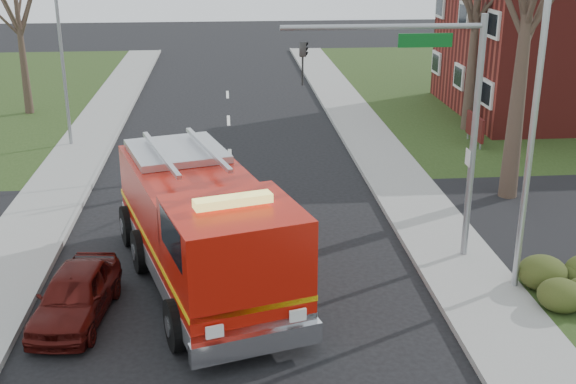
{
  "coord_description": "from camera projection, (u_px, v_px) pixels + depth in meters",
  "views": [
    {
      "loc": [
        -0.08,
        -16.63,
        8.74
      ],
      "look_at": [
        1.54,
        1.95,
        2.0
      ],
      "focal_mm": 45.0,
      "sensor_mm": 36.0,
      "label": 1
    }
  ],
  "objects": [
    {
      "name": "ground",
      "position": [
        235.0,
        292.0,
        18.56
      ],
      "size": [
        120.0,
        120.0,
        0.0
      ],
      "primitive_type": "plane",
      "color": "black",
      "rests_on": "ground"
    },
    {
      "name": "sidewalk_right",
      "position": [
        470.0,
        280.0,
        19.04
      ],
      "size": [
        2.4,
        80.0,
        0.15
      ],
      "primitive_type": "cube",
      "color": "gray",
      "rests_on": "ground"
    },
    {
      "name": "health_center_sign",
      "position": [
        475.0,
        127.0,
        30.83
      ],
      "size": [
        0.12,
        2.0,
        1.4
      ],
      "color": "#4A1211",
      "rests_on": "ground"
    },
    {
      "name": "bare_tree_left",
      "position": [
        16.0,
        2.0,
        34.59
      ],
      "size": [
        4.5,
        4.5,
        9.0
      ],
      "color": "#392921",
      "rests_on": "ground"
    },
    {
      "name": "traffic_signal_mast",
      "position": [
        430.0,
        96.0,
        18.79
      ],
      "size": [
        5.29,
        0.18,
        6.8
      ],
      "color": "gray",
      "rests_on": "ground"
    },
    {
      "name": "streetlight_pole",
      "position": [
        531.0,
        119.0,
        17.13
      ],
      "size": [
        1.48,
        0.16,
        8.4
      ],
      "color": "#B7BABF",
      "rests_on": "ground"
    },
    {
      "name": "utility_pole_far",
      "position": [
        63.0,
        66.0,
        29.93
      ],
      "size": [
        0.14,
        0.14,
        7.0
      ],
      "primitive_type": "cylinder",
      "color": "gray",
      "rests_on": "ground"
    },
    {
      "name": "fire_engine",
      "position": [
        204.0,
        231.0,
        18.44
      ],
      "size": [
        5.15,
        8.86,
        3.38
      ],
      "rotation": [
        0.0,
        0.0,
        0.29
      ],
      "color": "#AD1207",
      "rests_on": "ground"
    },
    {
      "name": "parked_car_maroon",
      "position": [
        76.0,
        295.0,
        17.1
      ],
      "size": [
        1.93,
        3.9,
        1.28
      ],
      "primitive_type": "imported",
      "rotation": [
        0.0,
        0.0,
        -0.12
      ],
      "color": "#440D0A",
      "rests_on": "ground"
    }
  ]
}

